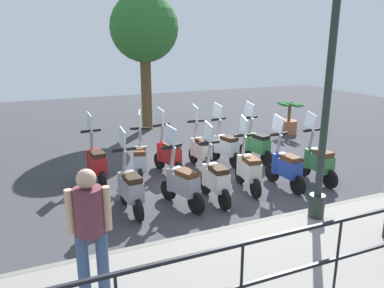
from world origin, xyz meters
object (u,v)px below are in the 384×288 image
(scooter_far_1, at_px, (225,146))
(scooter_far_3, at_px, (168,154))
(scooter_far_0, at_px, (257,144))
(scooter_near_3, at_px, (215,178))
(tree_distant, at_px, (144,29))
(scooter_far_2, at_px, (200,149))
(scooter_near_0, at_px, (318,161))
(scooter_near_4, at_px, (182,183))
(potted_palm, at_px, (289,120))
(scooter_near_2, at_px, (248,169))
(scooter_near_1, at_px, (286,166))
(pedestrian_distant, at_px, (90,225))
(scooter_far_4, at_px, (141,159))
(lamp_post_near, at_px, (327,101))
(scooter_far_5, at_px, (96,162))
(scooter_near_5, at_px, (130,187))

(scooter_far_1, bearing_deg, scooter_far_3, 79.32)
(scooter_far_0, bearing_deg, scooter_near_3, 120.21)
(tree_distant, height_order, scooter_far_2, tree_distant)
(scooter_near_0, relative_size, scooter_near_4, 1.00)
(potted_palm, distance_m, scooter_near_2, 5.34)
(tree_distant, height_order, scooter_near_4, tree_distant)
(tree_distant, height_order, scooter_near_1, tree_distant)
(pedestrian_distant, bearing_deg, scooter_near_2, 134.51)
(scooter_far_4, bearing_deg, potted_palm, -51.10)
(pedestrian_distant, height_order, scooter_near_4, pedestrian_distant)
(scooter_near_1, bearing_deg, lamp_post_near, 158.07)
(lamp_post_near, xyz_separation_m, scooter_far_0, (3.30, -0.90, -1.67))
(tree_distant, height_order, scooter_far_4, tree_distant)
(potted_palm, distance_m, scooter_near_3, 6.16)
(pedestrian_distant, xyz_separation_m, scooter_near_2, (2.37, -3.53, -0.60))
(scooter_far_2, bearing_deg, lamp_post_near, -171.41)
(scooter_near_1, bearing_deg, scooter_near_4, 86.21)
(scooter_far_0, height_order, scooter_far_5, same)
(scooter_near_2, distance_m, scooter_far_1, 1.72)
(scooter_near_3, xyz_separation_m, scooter_far_2, (1.91, -0.56, 0.00))
(lamp_post_near, height_order, scooter_near_4, lamp_post_near)
(tree_distant, xyz_separation_m, potted_palm, (-2.45, -4.20, -2.94))
(scooter_near_4, height_order, scooter_far_5, same)
(scooter_far_1, bearing_deg, potted_palm, -73.13)
(potted_palm, xyz_separation_m, scooter_near_0, (-3.90, 2.17, 0.04))
(scooter_near_3, bearing_deg, tree_distant, -5.03)
(scooter_far_2, bearing_deg, scooter_far_5, 88.86)
(potted_palm, bearing_deg, scooter_near_4, 125.82)
(potted_palm, distance_m, scooter_far_5, 6.99)
(potted_palm, height_order, scooter_far_0, scooter_far_0)
(lamp_post_near, relative_size, potted_palm, 4.24)
(pedestrian_distant, xyz_separation_m, scooter_far_0, (3.90, -4.72, -0.60))
(scooter_far_0, xyz_separation_m, scooter_far_1, (0.15, 0.83, 0.00))
(scooter_near_2, distance_m, scooter_near_5, 2.51)
(potted_palm, relative_size, scooter_far_0, 0.69)
(lamp_post_near, distance_m, scooter_far_2, 3.88)
(scooter_far_1, height_order, scooter_far_2, same)
(scooter_near_1, distance_m, scooter_far_1, 1.93)
(scooter_far_3, bearing_deg, scooter_near_2, -155.81)
(scooter_far_4, bearing_deg, scooter_near_2, -110.12)
(tree_distant, bearing_deg, scooter_near_2, -176.68)
(tree_distant, bearing_deg, potted_palm, -120.23)
(scooter_near_4, xyz_separation_m, scooter_far_4, (1.66, 0.34, 0.00))
(scooter_near_0, relative_size, scooter_far_0, 1.00)
(scooter_far_1, relative_size, scooter_far_3, 1.00)
(scooter_far_1, xyz_separation_m, scooter_far_5, (-0.02, 3.20, 0.00))
(pedestrian_distant, distance_m, scooter_near_2, 4.29)
(scooter_near_5, bearing_deg, scooter_near_4, -102.86)
(scooter_near_2, relative_size, scooter_near_4, 1.00)
(scooter_far_0, height_order, scooter_far_1, same)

